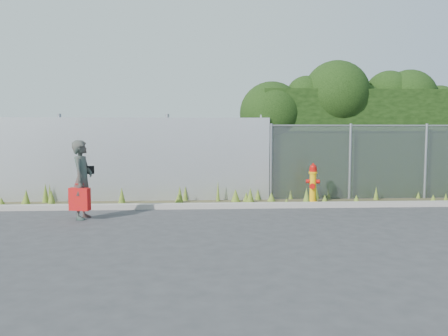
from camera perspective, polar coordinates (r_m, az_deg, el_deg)
name	(u,v)px	position (r m, az deg, el deg)	size (l,w,h in m)	color
ground	(243,224)	(8.76, 2.51, -7.27)	(80.00, 80.00, 0.00)	#343437
curb	(236,206)	(10.51, 1.51, -4.93)	(16.00, 0.22, 0.12)	gray
weed_strip	(209,199)	(11.15, -1.98, -4.03)	(16.00, 1.35, 0.54)	#443E27
corrugated_fence	(108,160)	(11.79, -14.91, 1.06)	(8.50, 0.21, 2.30)	#B2B4B9
chainlink_fence	(388,161)	(12.63, 20.62, 0.82)	(6.50, 0.07, 2.05)	gray
hedge	(371,125)	(13.47, 18.65, 5.30)	(7.91, 1.95, 3.85)	black
fire_hydrant	(313,184)	(11.39, 11.54, -2.04)	(0.35, 0.31, 1.03)	#F2AE0C
woman	(82,180)	(9.59, -18.02, -1.46)	(0.60, 0.39, 1.65)	#0F6354
red_tote_bag	(80,199)	(9.47, -18.34, -3.87)	(0.42, 0.16, 0.55)	red
black_shoulder_bag	(88,170)	(9.79, -17.30, -0.25)	(0.23, 0.10, 0.17)	black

